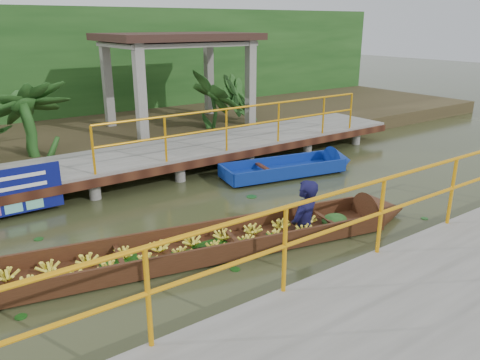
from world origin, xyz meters
TOP-DOWN VIEW (x-y plane):
  - ground at (0.00, 0.00)m, footprint 80.00×80.00m
  - land_strip at (0.00, 7.50)m, footprint 30.00×8.00m
  - far_dock at (0.02, 3.43)m, footprint 16.00×2.06m
  - near_dock at (1.00, -4.20)m, footprint 18.00×2.40m
  - pavilion at (3.00, 6.30)m, footprint 4.40×3.00m
  - foliage_backdrop at (0.00, 10.00)m, footprint 30.00×0.80m
  - vendor_boat at (-0.40, -0.70)m, footprint 8.86×2.69m
  - moored_blue_boat at (4.01, 1.45)m, footprint 3.58×1.53m
  - tropical_plants at (-1.75, 5.30)m, footprint 14.18×1.18m

SIDE VIEW (x-z plane):
  - ground at x=0.00m, z-range 0.00..0.00m
  - moored_blue_boat at x=4.01m, z-range -0.27..0.56m
  - land_strip at x=0.00m, z-range 0.00..0.45m
  - vendor_boat at x=-0.40m, z-range -0.81..1.38m
  - near_dock at x=1.00m, z-range -0.56..1.16m
  - far_dock at x=0.02m, z-range -0.35..1.30m
  - tropical_plants at x=-1.75m, z-range 0.45..1.93m
  - foliage_backdrop at x=0.00m, z-range 0.00..4.00m
  - pavilion at x=3.00m, z-range 1.32..4.32m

